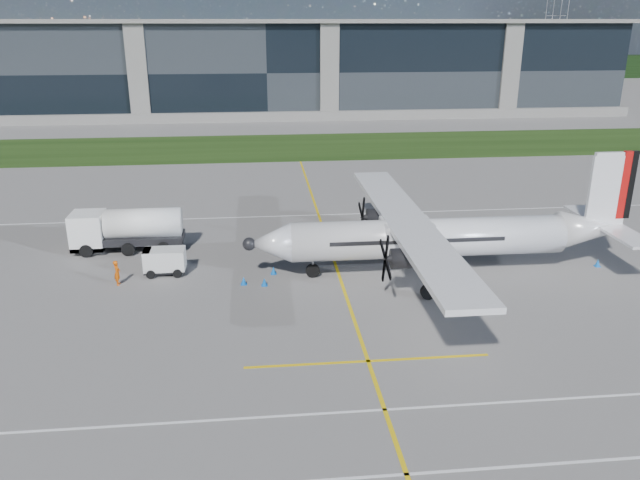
{
  "coord_description": "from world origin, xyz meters",
  "views": [
    {
      "loc": [
        -2.03,
        -32.09,
        15.65
      ],
      "look_at": [
        1.72,
        4.33,
        2.63
      ],
      "focal_mm": 35.0,
      "sensor_mm": 36.0,
      "label": 1
    }
  ],
  "objects_px": {
    "baggage_tug": "(165,262)",
    "safety_cone_tail": "(598,263)",
    "pylon_east": "(556,21)",
    "turboprop_aircraft": "(443,215)",
    "safety_cone_stbdwing": "(378,214)",
    "safety_cone_nose_stbd": "(274,270)",
    "safety_cone_nose_port": "(264,282)",
    "safety_cone_fwd": "(244,281)",
    "ground_crew_person": "(117,271)",
    "fuel_tanker_truck": "(119,230)"
  },
  "relations": [
    {
      "from": "safety_cone_tail",
      "to": "safety_cone_stbdwing",
      "type": "distance_m",
      "value": 17.56
    },
    {
      "from": "pylon_east",
      "to": "safety_cone_stbdwing",
      "type": "xyz_separation_m",
      "value": [
        -77.1,
        -133.16,
        -14.75
      ]
    },
    {
      "from": "safety_cone_nose_port",
      "to": "safety_cone_fwd",
      "type": "distance_m",
      "value": 1.32
    },
    {
      "from": "turboprop_aircraft",
      "to": "baggage_tug",
      "type": "xyz_separation_m",
      "value": [
        -17.79,
        1.57,
        -3.05
      ]
    },
    {
      "from": "ground_crew_person",
      "to": "safety_cone_fwd",
      "type": "distance_m",
      "value": 7.86
    },
    {
      "from": "safety_cone_fwd",
      "to": "safety_cone_tail",
      "type": "distance_m",
      "value": 23.54
    },
    {
      "from": "fuel_tanker_truck",
      "to": "safety_cone_fwd",
      "type": "bearing_deg",
      "value": -38.73
    },
    {
      "from": "baggage_tug",
      "to": "safety_cone_nose_stbd",
      "type": "distance_m",
      "value": 7.05
    },
    {
      "from": "safety_cone_stbdwing",
      "to": "turboprop_aircraft",
      "type": "bearing_deg",
      "value": -82.01
    },
    {
      "from": "pylon_east",
      "to": "safety_cone_nose_stbd",
      "type": "xyz_separation_m",
      "value": [
        -86.21,
        -144.54,
        -14.75
      ]
    },
    {
      "from": "fuel_tanker_truck",
      "to": "safety_cone_stbdwing",
      "type": "distance_m",
      "value": 20.7
    },
    {
      "from": "baggage_tug",
      "to": "ground_crew_person",
      "type": "distance_m",
      "value": 3.11
    },
    {
      "from": "baggage_tug",
      "to": "safety_cone_tail",
      "type": "distance_m",
      "value": 28.67
    },
    {
      "from": "fuel_tanker_truck",
      "to": "safety_cone_nose_stbd",
      "type": "height_order",
      "value": "fuel_tanker_truck"
    },
    {
      "from": "pylon_east",
      "to": "turboprop_aircraft",
      "type": "bearing_deg",
      "value": -117.42
    },
    {
      "from": "ground_crew_person",
      "to": "safety_cone_stbdwing",
      "type": "height_order",
      "value": "ground_crew_person"
    },
    {
      "from": "ground_crew_person",
      "to": "safety_cone_nose_stbd",
      "type": "distance_m",
      "value": 9.75
    },
    {
      "from": "pylon_east",
      "to": "turboprop_aircraft",
      "type": "xyz_separation_m",
      "value": [
        -75.39,
        -145.32,
        -11.12
      ]
    },
    {
      "from": "safety_cone_nose_port",
      "to": "turboprop_aircraft",
      "type": "bearing_deg",
      "value": 5.18
    },
    {
      "from": "turboprop_aircraft",
      "to": "ground_crew_person",
      "type": "xyz_separation_m",
      "value": [
        -20.51,
        0.07,
        -2.97
      ]
    },
    {
      "from": "ground_crew_person",
      "to": "safety_cone_nose_stbd",
      "type": "bearing_deg",
      "value": -92.42
    },
    {
      "from": "turboprop_aircraft",
      "to": "fuel_tanker_truck",
      "type": "xyz_separation_m",
      "value": [
        -21.52,
        6.33,
        -2.37
      ]
    },
    {
      "from": "safety_cone_tail",
      "to": "pylon_east",
      "type": "bearing_deg",
      "value": 66.06
    },
    {
      "from": "pylon_east",
      "to": "ground_crew_person",
      "type": "relative_size",
      "value": 16.47
    },
    {
      "from": "ground_crew_person",
      "to": "safety_cone_fwd",
      "type": "bearing_deg",
      "value": -102.46
    },
    {
      "from": "turboprop_aircraft",
      "to": "ground_crew_person",
      "type": "distance_m",
      "value": 20.73
    },
    {
      "from": "turboprop_aircraft",
      "to": "baggage_tug",
      "type": "bearing_deg",
      "value": 174.95
    },
    {
      "from": "baggage_tug",
      "to": "safety_cone_nose_port",
      "type": "bearing_deg",
      "value": -22.32
    },
    {
      "from": "fuel_tanker_truck",
      "to": "safety_cone_tail",
      "type": "relative_size",
      "value": 16.19
    },
    {
      "from": "safety_cone_nose_stbd",
      "to": "fuel_tanker_truck",
      "type": "bearing_deg",
      "value": 152.6
    },
    {
      "from": "baggage_tug",
      "to": "safety_cone_fwd",
      "type": "xyz_separation_m",
      "value": [
        5.07,
        -2.3,
        -0.58
      ]
    },
    {
      "from": "safety_cone_nose_port",
      "to": "safety_cone_tail",
      "type": "xyz_separation_m",
      "value": [
        22.26,
        0.9,
        0.0
      ]
    },
    {
      "from": "safety_cone_fwd",
      "to": "fuel_tanker_truck",
      "type": "bearing_deg",
      "value": 141.27
    },
    {
      "from": "turboprop_aircraft",
      "to": "baggage_tug",
      "type": "distance_m",
      "value": 18.12
    },
    {
      "from": "turboprop_aircraft",
      "to": "safety_cone_nose_port",
      "type": "distance_m",
      "value": 12.05
    },
    {
      "from": "safety_cone_nose_stbd",
      "to": "safety_cone_tail",
      "type": "bearing_deg",
      "value": -2.42
    },
    {
      "from": "baggage_tug",
      "to": "safety_cone_stbdwing",
      "type": "relative_size",
      "value": 5.56
    },
    {
      "from": "pylon_east",
      "to": "baggage_tug",
      "type": "distance_m",
      "value": 171.9
    },
    {
      "from": "fuel_tanker_truck",
      "to": "safety_cone_fwd",
      "type": "distance_m",
      "value": 11.36
    },
    {
      "from": "fuel_tanker_truck",
      "to": "safety_cone_nose_port",
      "type": "bearing_deg",
      "value": -36.15
    },
    {
      "from": "safety_cone_nose_stbd",
      "to": "safety_cone_stbdwing",
      "type": "height_order",
      "value": "same"
    },
    {
      "from": "turboprop_aircraft",
      "to": "ground_crew_person",
      "type": "relative_size",
      "value": 14.21
    },
    {
      "from": "ground_crew_person",
      "to": "fuel_tanker_truck",
      "type": "bearing_deg",
      "value": 2.5
    },
    {
      "from": "ground_crew_person",
      "to": "safety_cone_tail",
      "type": "xyz_separation_m",
      "value": [
        31.33,
        -0.2,
        -0.66
      ]
    },
    {
      "from": "pylon_east",
      "to": "fuel_tanker_truck",
      "type": "distance_m",
      "value": 169.98
    },
    {
      "from": "ground_crew_person",
      "to": "safety_cone_tail",
      "type": "height_order",
      "value": "ground_crew_person"
    },
    {
      "from": "turboprop_aircraft",
      "to": "safety_cone_tail",
      "type": "distance_m",
      "value": 11.41
    },
    {
      "from": "fuel_tanker_truck",
      "to": "turboprop_aircraft",
      "type": "bearing_deg",
      "value": -16.39
    },
    {
      "from": "ground_crew_person",
      "to": "safety_cone_stbdwing",
      "type": "relative_size",
      "value": 3.64
    },
    {
      "from": "safety_cone_stbdwing",
      "to": "pylon_east",
      "type": "bearing_deg",
      "value": 59.93
    }
  ]
}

